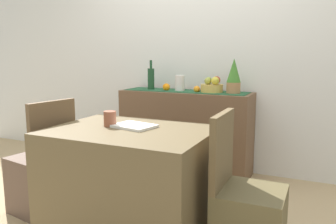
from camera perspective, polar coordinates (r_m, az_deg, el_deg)
name	(u,v)px	position (r m, az deg, el deg)	size (l,w,h in m)	color
ground_plane	(150,206)	(3.01, -2.94, -15.08)	(6.40, 6.40, 0.02)	tan
room_wall_rear	(200,43)	(3.82, 5.25, 11.10)	(6.40, 0.06, 2.70)	silver
sideboard_console	(185,132)	(3.69, 2.84, -3.24)	(1.37, 0.42, 0.86)	brown
table_runner	(186,91)	(3.62, 2.89, 3.42)	(1.28, 0.32, 0.01)	#225132
fruit_bowl	(212,88)	(3.52, 7.14, 3.87)	(0.22, 0.22, 0.08)	gold
apple_center	(208,81)	(3.51, 6.47, 5.03)	(0.07, 0.07, 0.07)	#979E3B
apple_upper	(216,80)	(3.56, 7.90, 5.17)	(0.08, 0.08, 0.08)	#AA362B
apple_left	(209,80)	(3.57, 6.64, 5.13)	(0.07, 0.07, 0.07)	olive
apple_front	(215,81)	(3.46, 7.71, 5.06)	(0.08, 0.08, 0.08)	gold
wine_bottle	(151,78)	(3.78, -2.78, 5.48)	(0.07, 0.07, 0.32)	#1B4123
ceramic_vase	(180,83)	(3.64, 1.92, 4.71)	(0.10, 0.10, 0.16)	silver
potted_plant	(234,76)	(3.45, 10.66, 5.78)	(0.14, 0.14, 0.34)	#AA764A
orange_loose_far	(166,87)	(3.67, -0.27, 4.08)	(0.08, 0.08, 0.08)	orange
orange_loose_mid	(197,89)	(3.53, 4.71, 3.74)	(0.07, 0.07, 0.07)	orange
dining_table	(131,182)	(2.48, -6.11, -11.22)	(1.08, 0.79, 0.74)	brown
open_book	(134,126)	(2.43, -5.58, -2.27)	(0.28, 0.21, 0.02)	white
coffee_cup	(110,119)	(2.48, -9.43, -1.09)	(0.09, 0.09, 0.11)	brown
chair_near_window	(42,179)	(2.98, -19.76, -10.22)	(0.46, 0.46, 0.90)	brown
chair_by_corner	(247,219)	(2.25, 12.70, -16.56)	(0.40, 0.40, 0.90)	brown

